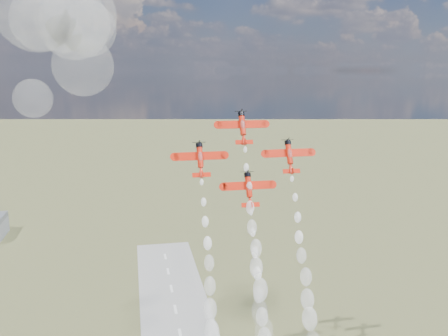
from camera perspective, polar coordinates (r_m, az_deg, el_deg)
plane_lead at (r=132.16m, az=2.24°, el=4.94°), size 13.71×6.90×9.07m
plane_left at (r=127.20m, az=-2.88°, el=1.10°), size 13.71×6.90×9.07m
plane_right at (r=133.04m, az=7.87°, el=1.47°), size 13.71×6.90×9.07m
plane_slot at (r=127.49m, az=3.00°, el=-2.50°), size 13.71×6.90×9.07m
smoke_trail_lead at (r=125.45m, az=4.58°, el=-18.35°), size 5.33×29.22×55.96m
drifted_smoke_cloud at (r=141.27m, az=-20.47°, el=14.90°), size 62.09×35.68×44.29m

